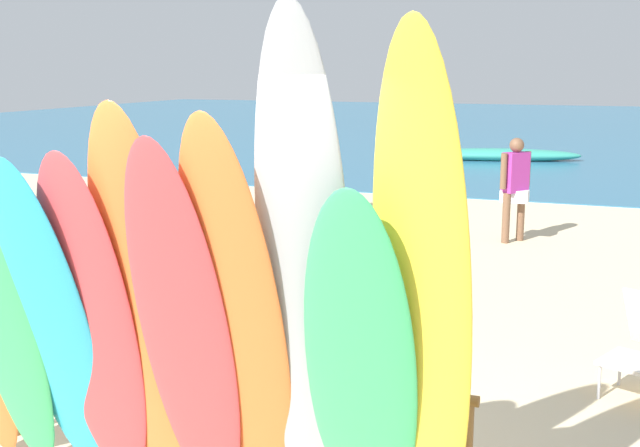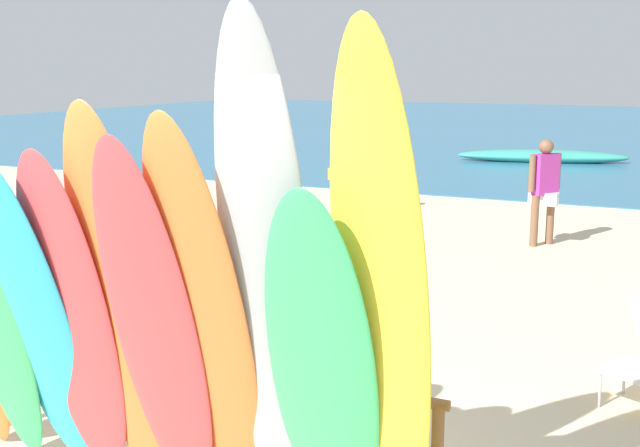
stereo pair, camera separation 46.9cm
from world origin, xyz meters
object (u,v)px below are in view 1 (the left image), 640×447
at_px(surfboard_red_3, 94,329).
at_px(surfboard_orange_4, 145,312).
at_px(beachgoer_photographing, 515,182).
at_px(surfboard_grey_7, 306,292).
at_px(beachgoer_strolling, 312,161).
at_px(surfboard_orange_6, 239,331).
at_px(distant_boat, 497,155).
at_px(surfboard_red_5, 186,338).
at_px(surfboard_rack, 214,384).
at_px(surfboard_green_8, 361,375).
at_px(surfboard_teal_2, 52,328).
at_px(surfboard_yellow_9, 423,309).

height_order(surfboard_red_3, surfboard_orange_4, surfboard_orange_4).
xyz_separation_m(surfboard_red_3, beachgoer_photographing, (1.37, 8.12, -0.18)).
xyz_separation_m(surfboard_grey_7, beachgoer_strolling, (-3.43, 8.99, -0.46)).
distance_m(surfboard_orange_6, distant_boat, 18.57).
relative_size(surfboard_red_5, beachgoer_strolling, 1.37).
xyz_separation_m(surfboard_rack, surfboard_grey_7, (0.83, -0.55, 0.82)).
bearing_deg(surfboard_grey_7, surfboard_green_8, 3.03).
bearing_deg(surfboard_teal_2, distant_boat, 90.13).
relative_size(surfboard_rack, surfboard_orange_6, 1.35).
bearing_deg(surfboard_orange_4, surfboard_rack, 74.16).
distance_m(surfboard_grey_7, beachgoer_strolling, 9.63).
bearing_deg(surfboard_yellow_9, beachgoer_strolling, 116.61).
xyz_separation_m(surfboard_orange_4, beachgoer_strolling, (-2.44, 8.92, -0.22)).
relative_size(surfboard_orange_6, surfboard_green_8, 1.16).
bearing_deg(surfboard_grey_7, surfboard_teal_2, 173.12).
bearing_deg(surfboard_teal_2, surfboard_green_8, 0.53).
relative_size(surfboard_red_3, surfboard_red_5, 0.94).
bearing_deg(surfboard_grey_7, beachgoer_photographing, 83.69).
relative_size(surfboard_rack, surfboard_red_3, 1.51).
height_order(surfboard_grey_7, surfboard_yellow_9, surfboard_grey_7).
height_order(surfboard_rack, surfboard_red_3, surfboard_red_3).
xyz_separation_m(surfboard_grey_7, beachgoer_photographing, (0.04, 8.17, -0.54)).
bearing_deg(surfboard_orange_6, surfboard_grey_7, 2.44).
relative_size(surfboard_teal_2, beachgoer_photographing, 1.42).
height_order(surfboard_orange_6, distant_boat, surfboard_orange_6).
distance_m(surfboard_rack, beachgoer_strolling, 8.84).
xyz_separation_m(surfboard_orange_4, surfboard_green_8, (1.27, -0.02, -0.18)).
bearing_deg(surfboard_red_5, distant_boat, 92.38).
distance_m(surfboard_red_5, beachgoer_strolling, 9.43).
xyz_separation_m(surfboard_teal_2, surfboard_red_3, (0.28, 0.02, 0.01)).
relative_size(beachgoer_strolling, beachgoer_photographing, 1.10).
bearing_deg(surfboard_red_5, beachgoer_photographing, 84.29).
height_order(surfboard_orange_4, surfboard_green_8, surfboard_orange_4).
relative_size(surfboard_rack, surfboard_teal_2, 1.51).
bearing_deg(surfboard_red_5, beachgoer_strolling, 106.27).
height_order(surfboard_red_3, surfboard_grey_7, surfboard_grey_7).
distance_m(surfboard_orange_6, surfboard_green_8, 0.68).
relative_size(surfboard_rack, beachgoer_strolling, 1.94).
distance_m(surfboard_red_3, surfboard_orange_6, 0.96).
bearing_deg(surfboard_red_5, surfboard_red_3, 172.30).
xyz_separation_m(surfboard_orange_4, surfboard_orange_6, (0.61, -0.07, -0.02)).
relative_size(surfboard_orange_6, beachgoer_strolling, 1.44).
bearing_deg(surfboard_green_8, surfboard_orange_4, 176.16).
distance_m(surfboard_green_8, beachgoer_strolling, 9.69).
bearing_deg(surfboard_orange_6, distant_boat, 96.43).
xyz_separation_m(surfboard_orange_6, beachgoer_strolling, (-3.05, 8.99, -0.21)).
bearing_deg(surfboard_orange_4, surfboard_yellow_9, 1.97).
bearing_deg(beachgoer_strolling, beachgoer_photographing, 69.14).
xyz_separation_m(surfboard_red_3, surfboard_yellow_9, (1.91, 0.01, 0.33)).
bearing_deg(beachgoer_strolling, surfboard_grey_7, 13.30).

